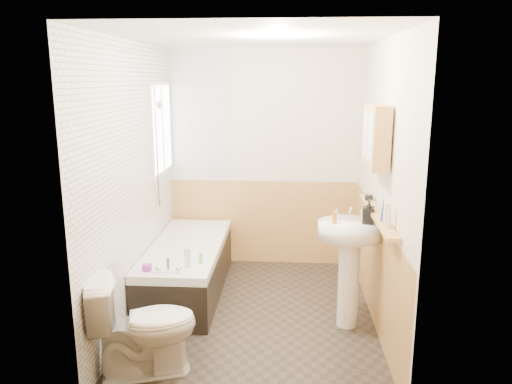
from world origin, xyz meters
TOP-DOWN VIEW (x-y plane):
  - floor at (0.00, 0.00)m, footprint 2.80×2.80m
  - ceiling at (0.00, 0.00)m, footprint 2.80×2.80m
  - wall_back at (0.00, 1.41)m, footprint 2.20×0.02m
  - wall_front at (0.00, -1.41)m, footprint 2.20×0.02m
  - wall_left at (-1.11, 0.00)m, footprint 0.02×2.80m
  - wall_right at (1.11, 0.00)m, footprint 0.02×2.80m
  - wainscot_right at (1.09, 0.00)m, footprint 0.01×2.80m
  - wainscot_front at (0.00, -1.39)m, footprint 2.20×0.01m
  - wainscot_back at (0.00, 1.39)m, footprint 2.20×0.01m
  - tile_cladding_left at (-1.09, 0.00)m, footprint 0.01×2.80m
  - tile_return_back at (-0.73, 1.39)m, footprint 0.75×0.01m
  - window at (-1.06, 0.95)m, footprint 0.03×0.79m
  - bathtub at (-0.73, 0.47)m, footprint 0.70×1.77m
  - shower_riser at (-1.04, 0.65)m, footprint 0.11×0.08m
  - toilet at (-0.76, -1.00)m, footprint 0.88×0.65m
  - sink at (0.84, -0.14)m, footprint 0.56×0.46m
  - pine_shelf at (1.04, -0.24)m, footprint 0.10×1.37m
  - medicine_cabinet at (1.01, -0.16)m, footprint 0.14×0.56m
  - foam_can at (1.04, -0.65)m, footprint 0.07×0.07m
  - green_bottle at (1.04, -0.48)m, footprint 0.05×0.05m
  - black_jar at (1.04, 0.21)m, footprint 0.07×0.07m
  - soap_bottle at (0.98, -0.18)m, footprint 0.14×0.23m
  - clear_bottle at (0.69, -0.21)m, footprint 0.04×0.04m
  - blue_gel at (-0.59, -0.18)m, footprint 0.06×0.05m
  - cream_jar at (-0.93, -0.27)m, footprint 0.11×0.11m
  - orange_bottle at (-0.49, -0.08)m, footprint 0.04×0.04m

SIDE VIEW (x-z plane):
  - floor at x=0.00m, z-range 0.00..0.00m
  - bathtub at x=-0.73m, z-range -0.06..0.61m
  - toilet at x=-0.76m, z-range 0.00..0.77m
  - wainscot_right at x=1.09m, z-range 0.00..1.00m
  - wainscot_front at x=0.00m, z-range 0.00..1.00m
  - wainscot_back at x=0.00m, z-range 0.00..1.00m
  - cream_jar at x=-0.93m, z-range 0.52..0.58m
  - orange_bottle at x=-0.49m, z-range 0.52..0.62m
  - blue_gel at x=-0.59m, z-range 0.52..0.71m
  - sink at x=0.84m, z-range 0.15..1.23m
  - soap_bottle at x=0.98m, z-range 0.97..1.06m
  - clear_bottle at x=0.69m, z-range 0.97..1.07m
  - pine_shelf at x=1.04m, z-range 1.05..1.08m
  - black_jar at x=1.04m, z-range 1.08..1.12m
  - foam_can at x=1.04m, z-range 1.08..1.27m
  - green_bottle at x=1.04m, z-range 1.08..1.27m
  - wall_back at x=0.00m, z-range 0.00..2.50m
  - wall_front at x=0.00m, z-range 0.00..2.50m
  - wall_left at x=-1.11m, z-range 0.00..2.50m
  - wall_right at x=1.11m, z-range 0.00..2.50m
  - tile_cladding_left at x=-1.09m, z-range 0.00..2.50m
  - shower_riser at x=-1.04m, z-range 0.97..2.23m
  - window at x=-1.06m, z-range 1.15..2.15m
  - medicine_cabinet at x=1.01m, z-range 1.45..1.96m
  - tile_return_back at x=-0.73m, z-range 1.00..2.50m
  - ceiling at x=0.00m, z-range 2.50..2.50m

